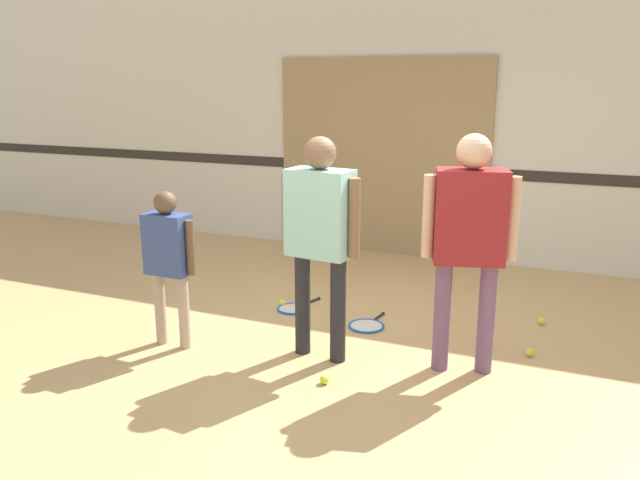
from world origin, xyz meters
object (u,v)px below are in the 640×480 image
racket_spare_on_floor (294,308)px  tennis_ball_stray_left (530,352)px  person_student_right (469,229)px  tennis_ball_near_instructor (325,379)px  racket_second_spare (367,325)px  person_instructor (320,225)px  tennis_ball_by_spare_racket (282,303)px  tennis_ball_stray_right (541,321)px  person_student_left (168,252)px

racket_spare_on_floor → tennis_ball_stray_left: (2.07, -0.23, 0.02)m
person_student_right → tennis_ball_near_instructor: 1.43m
racket_second_spare → person_instructor: bearing=176.4°
tennis_ball_by_spare_racket → tennis_ball_stray_right: (2.25, 0.45, 0.00)m
racket_spare_on_floor → tennis_ball_by_spare_racket: 0.14m
racket_spare_on_floor → racket_second_spare: size_ratio=1.04×
racket_second_spare → tennis_ball_near_instructor: (0.06, -1.10, 0.02)m
person_student_left → person_student_right: bearing=12.2°
person_student_right → tennis_ball_near_instructor: bearing=20.2°
tennis_ball_near_instructor → tennis_ball_stray_right: 2.15m
person_instructor → tennis_ball_by_spare_racket: size_ratio=25.08×
tennis_ball_stray_left → person_student_right: bearing=-136.0°
person_student_left → racket_spare_on_floor: 1.43m
person_student_left → tennis_ball_stray_right: (2.65, 1.57, -0.73)m
racket_spare_on_floor → tennis_ball_stray_right: size_ratio=8.19×
person_instructor → racket_second_spare: bearing=84.8°
person_student_right → tennis_ball_by_spare_racket: size_ratio=25.67×
racket_spare_on_floor → tennis_ball_stray_right: 2.17m
person_student_right → racket_second_spare: 1.46m
person_instructor → person_student_right: person_student_right is taller
racket_spare_on_floor → tennis_ball_near_instructor: (0.81, -1.23, 0.02)m
person_student_right → racket_second_spare: person_student_right is taller
tennis_ball_by_spare_racket → tennis_ball_stray_right: size_ratio=1.00×
tennis_ball_near_instructor → racket_second_spare: bearing=93.1°
person_student_left → tennis_ball_near_instructor: 1.54m
person_instructor → racket_spare_on_floor: bearing=132.4°
tennis_ball_near_instructor → tennis_ball_stray_left: bearing=38.4°
person_instructor → person_student_left: person_instructor is taller
person_student_right → person_student_left: bearing=-3.5°
person_student_right → tennis_ball_near_instructor: person_student_right is taller
racket_second_spare → tennis_ball_by_spare_racket: tennis_ball_by_spare_racket is taller
tennis_ball_stray_right → racket_second_spare: bearing=-155.8°
person_instructor → person_student_left: 1.20m
tennis_ball_stray_left → tennis_ball_near_instructor: bearing=-141.6°
racket_spare_on_floor → tennis_ball_stray_left: 2.09m
person_student_left → person_student_right: person_student_right is taller
tennis_ball_by_spare_racket → person_instructor: bearing=-49.3°
person_student_left → tennis_ball_stray_right: size_ratio=18.68×
person_student_left → tennis_ball_stray_left: size_ratio=18.68×
person_instructor → tennis_ball_by_spare_racket: 1.51m
tennis_ball_stray_right → tennis_ball_near_instructor: bearing=-127.4°
person_student_right → person_instructor: bearing=-5.0°
tennis_ball_near_instructor → racket_spare_on_floor: bearing=123.2°
person_student_right → racket_spare_on_floor: person_student_right is taller
racket_second_spare → tennis_ball_stray_left: tennis_ball_stray_left is taller
person_student_left → racket_spare_on_floor: (0.54, 1.09, -0.75)m
racket_spare_on_floor → tennis_ball_near_instructor: size_ratio=8.19×
person_student_left → tennis_ball_stray_left: 2.85m
person_student_right → tennis_ball_near_instructor: (-0.83, -0.58, -1.01)m
racket_second_spare → tennis_ball_stray_right: bearing=-57.8°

